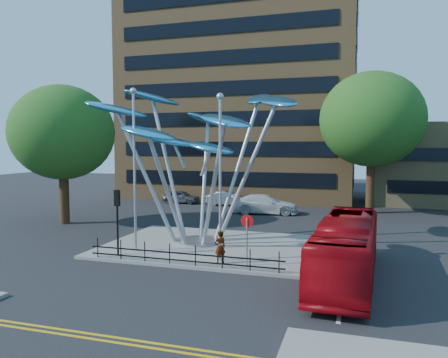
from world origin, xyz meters
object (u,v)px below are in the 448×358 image
(tree_right, at_px, (372,120))
(red_bus, at_px, (346,249))
(tree_left, at_px, (62,133))
(street_lamp_left, at_px, (134,155))
(traffic_light_island, at_px, (117,208))
(leaf_sculpture, at_px, (198,128))
(parked_car_mid, at_px, (228,198))
(street_lamp_right, at_px, (220,162))
(parked_car_right, at_px, (265,204))
(no_entry_sign_island, at_px, (247,231))
(pedestrian, at_px, (220,247))
(parked_car_left, at_px, (181,197))

(tree_right, height_order, red_bus, tree_right)
(tree_left, relative_size, red_bus, 1.04)
(street_lamp_left, xyz_separation_m, traffic_light_island, (-0.50, -1.00, -2.74))
(leaf_sculpture, xyz_separation_m, parked_car_mid, (-2.99, 16.16, -6.19))
(street_lamp_left, relative_size, street_lamp_right, 1.06)
(leaf_sculpture, distance_m, street_lamp_left, 4.28)
(tree_left, height_order, parked_car_right, tree_left)
(traffic_light_island, height_order, parked_car_right, traffic_light_island)
(tree_right, height_order, leaf_sculpture, tree_right)
(leaf_sculpture, distance_m, parked_car_right, 13.82)
(no_entry_sign_island, bearing_deg, street_lamp_left, 171.39)
(pedestrian, bearing_deg, street_lamp_right, -114.41)
(tree_right, bearing_deg, parked_car_mid, 176.30)
(red_bus, bearing_deg, leaf_sculpture, 154.68)
(no_entry_sign_island, bearing_deg, tree_right, 72.88)
(no_entry_sign_island, distance_m, parked_car_mid, 21.55)
(leaf_sculpture, distance_m, pedestrian, 7.75)
(pedestrian, bearing_deg, tree_left, -68.29)
(leaf_sculpture, bearing_deg, street_lamp_left, -127.40)
(street_lamp_left, relative_size, pedestrian, 5.55)
(tree_left, relative_size, traffic_light_island, 3.01)
(no_entry_sign_island, xyz_separation_m, pedestrian, (-1.35, -0.02, -0.87))
(pedestrian, xyz_separation_m, parked_car_right, (-1.21, 16.52, -0.12))
(parked_car_mid, bearing_deg, leaf_sculpture, -175.81)
(tree_left, relative_size, parked_car_mid, 2.48)
(tree_right, bearing_deg, red_bus, -94.00)
(no_entry_sign_island, xyz_separation_m, parked_car_right, (-2.56, 16.50, -1.00))
(red_bus, height_order, parked_car_left, red_bus)
(street_lamp_right, relative_size, no_entry_sign_island, 3.39)
(street_lamp_right, bearing_deg, tree_right, 68.46)
(tree_right, bearing_deg, street_lamp_left, -124.05)
(pedestrian, relative_size, parked_car_right, 0.28)
(street_lamp_right, height_order, no_entry_sign_island, street_lamp_right)
(traffic_light_island, distance_m, parked_car_right, 17.20)
(traffic_light_island, relative_size, no_entry_sign_island, 1.40)
(tree_right, distance_m, parked_car_right, 11.59)
(parked_car_mid, xyz_separation_m, parked_car_right, (4.50, -3.83, 0.14))
(tree_left, height_order, no_entry_sign_island, tree_left)
(tree_left, bearing_deg, street_lamp_left, -34.38)
(pedestrian, distance_m, parked_car_left, 23.11)
(red_bus, height_order, parked_car_mid, red_bus)
(street_lamp_left, relative_size, parked_car_left, 2.32)
(tree_left, distance_m, no_entry_sign_island, 18.35)
(parked_car_right, bearing_deg, tree_right, -77.51)
(parked_car_left, bearing_deg, leaf_sculpture, -152.54)
(street_lamp_right, height_order, red_bus, street_lamp_right)
(tree_right, distance_m, street_lamp_left, 22.49)
(tree_left, bearing_deg, leaf_sculpture, -15.55)
(tree_right, bearing_deg, tree_left, -151.39)
(leaf_sculpture, xyz_separation_m, no_entry_sign_island, (4.07, -4.16, -5.06))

